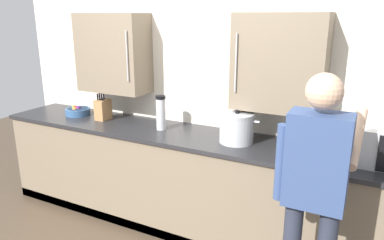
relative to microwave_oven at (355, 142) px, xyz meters
The scene contains 8 objects.
back_wall_tiled 1.49m from the microwave_oven, 169.12° to the left, with size 4.11×0.44×2.59m.
counter_unit 1.55m from the microwave_oven, behind, with size 3.77×0.63×0.93m.
microwave_oven is the anchor object (origin of this frame).
knife_block 2.32m from the microwave_oven, behind, with size 0.11×0.15×0.29m.
thermos_flask 1.63m from the microwave_oven, behind, with size 0.09×0.09×0.32m.
fruit_bowl 2.68m from the microwave_oven, behind, with size 0.25×0.25×0.10m.
stock_pot 0.89m from the microwave_oven, behind, with size 0.38×0.29×0.28m.
person_figure 0.74m from the microwave_oven, 102.16° to the right, with size 0.45×0.53×1.65m.
Camera 1 is at (1.52, -1.77, 1.94)m, focal length 34.07 mm.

